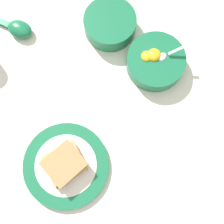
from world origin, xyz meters
TOP-DOWN VIEW (x-y plane):
  - ground_plane at (0.00, 0.00)m, footprint 3.00×3.00m
  - egg_bowl at (0.17, -0.15)m, footprint 0.16×0.16m
  - toast_plate at (-0.19, -0.14)m, footprint 0.22×0.22m
  - toast_sandwich at (-0.19, -0.13)m, footprint 0.12×0.11m
  - soup_spoon at (0.02, 0.22)m, footprint 0.07×0.17m
  - congee_bowl at (0.19, 0.01)m, footprint 0.15×0.15m

SIDE VIEW (x-z plane):
  - ground_plane at x=0.00m, z-range 0.00..0.00m
  - toast_plate at x=-0.19m, z-range 0.00..0.02m
  - soup_spoon at x=0.02m, z-range 0.00..0.03m
  - egg_bowl at x=0.17m, z-range -0.01..0.07m
  - congee_bowl at x=0.19m, z-range 0.00..0.06m
  - toast_sandwich at x=-0.19m, z-range 0.02..0.05m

